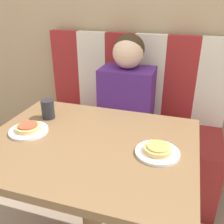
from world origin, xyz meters
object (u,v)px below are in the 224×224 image
(person, at_px, (127,85))
(plate_right, at_px, (157,153))
(pizza_right, at_px, (158,149))
(pizza_left, at_px, (28,127))
(plate_left, at_px, (29,131))
(drinking_cup, at_px, (48,109))

(person, relative_size, plate_right, 3.62)
(pizza_right, bearing_deg, pizza_left, 180.00)
(plate_right, height_order, pizza_right, pizza_right)
(plate_left, xyz_separation_m, pizza_left, (0.00, -0.00, 0.02))
(plate_right, bearing_deg, plate_left, 180.00)
(person, distance_m, pizza_left, 0.75)
(drinking_cup, bearing_deg, plate_right, -15.25)
(person, relative_size, drinking_cup, 6.56)
(plate_right, xyz_separation_m, pizza_right, (0.00, -0.00, 0.02))
(pizza_left, xyz_separation_m, drinking_cup, (0.01, 0.16, 0.02))
(plate_right, bearing_deg, pizza_left, -180.00)
(plate_right, relative_size, pizza_right, 1.57)
(pizza_left, distance_m, drinking_cup, 0.16)
(plate_right, xyz_separation_m, drinking_cup, (-0.58, 0.16, 0.04))
(plate_left, distance_m, pizza_left, 0.02)
(plate_right, bearing_deg, person, 113.45)
(plate_right, xyz_separation_m, pizza_left, (-0.60, -0.00, 0.02))
(plate_left, distance_m, plate_right, 0.60)
(pizza_left, bearing_deg, person, 66.55)
(pizza_right, relative_size, drinking_cup, 1.16)
(plate_right, distance_m, pizza_left, 0.60)
(drinking_cup, bearing_deg, plate_left, -94.53)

